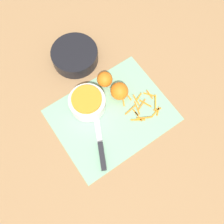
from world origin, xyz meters
name	(u,v)px	position (x,y,z in m)	size (l,w,h in m)	color
ground_plane	(112,115)	(0.00, 0.00, 0.00)	(4.00, 4.00, 0.00)	#9E754C
cutting_board	(112,115)	(0.00, 0.00, 0.00)	(0.47, 0.37, 0.01)	#84B793
bowl_speckled	(87,102)	(-0.06, 0.09, 0.04)	(0.15, 0.15, 0.08)	silver
bowl_dark	(75,56)	(0.02, 0.32, 0.03)	(0.21, 0.21, 0.06)	black
knife	(101,150)	(-0.12, -0.10, 0.01)	(0.12, 0.23, 0.02)	#232328
orange_left	(105,79)	(0.06, 0.14, 0.04)	(0.07, 0.07, 0.07)	orange
orange_right	(119,91)	(0.08, 0.06, 0.04)	(0.08, 0.08, 0.08)	orange
peel_pile	(143,107)	(0.13, -0.04, 0.01)	(0.16, 0.15, 0.01)	orange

